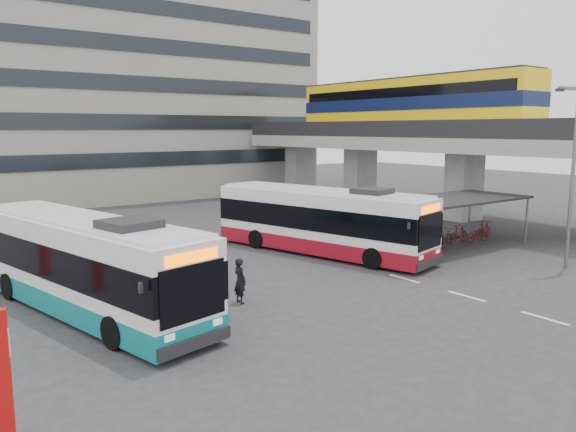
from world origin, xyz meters
TOP-DOWN VIEW (x-y plane):
  - ground at (0.00, 0.00)m, footprint 120.00×120.00m
  - viaduct at (17.00, 12.68)m, footprint 8.00×32.00m
  - bike_shelter at (8.47, 3.00)m, footprint 10.00×4.00m
  - office_block at (6.00, 36.00)m, footprint 30.00×15.00m
  - road_markings at (2.50, -3.00)m, footprint 0.15×7.60m
  - bus_main at (2.80, 5.74)m, footprint 5.26×11.76m
  - bus_teal at (-9.25, 3.55)m, footprint 4.87×11.85m
  - pedestrian at (-4.60, 1.21)m, footprint 0.40×0.60m
  - lamp_post at (9.55, -2.90)m, footprint 1.36×0.45m

SIDE VIEW (x-z plane):
  - ground at x=0.00m, z-range 0.00..0.00m
  - road_markings at x=2.50m, z-range 0.00..0.01m
  - pedestrian at x=-4.60m, z-range 0.00..1.62m
  - bike_shelter at x=8.47m, z-range 0.03..2.57m
  - bus_main at x=2.80m, z-range -0.12..3.28m
  - bus_teal at x=-9.25m, z-range -0.12..3.30m
  - lamp_post at x=9.55m, z-range 0.55..8.38m
  - viaduct at x=17.00m, z-range 1.39..11.07m
  - office_block at x=6.00m, z-range 0.00..25.00m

